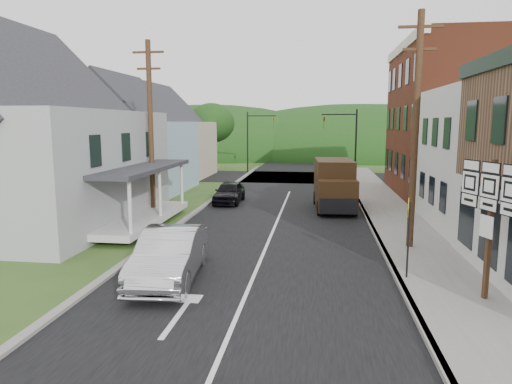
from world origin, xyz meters
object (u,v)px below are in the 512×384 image
at_px(silver_sedan, 170,256).
at_px(delivery_van, 334,185).
at_px(route_sign_cluster, 489,210).
at_px(warning_sign, 408,226).
at_px(dark_sedan, 229,193).

height_order(silver_sedan, delivery_van, delivery_van).
xyz_separation_m(route_sign_cluster, warning_sign, (-1.77, 1.51, -0.84)).
height_order(silver_sedan, dark_sedan, silver_sedan).
height_order(delivery_van, warning_sign, delivery_van).
height_order(dark_sedan, warning_sign, warning_sign).
height_order(silver_sedan, warning_sign, warning_sign).
bearing_deg(route_sign_cluster, delivery_van, 85.16).
bearing_deg(warning_sign, delivery_van, 110.83).
bearing_deg(delivery_van, silver_sedan, -117.00).
bearing_deg(dark_sedan, route_sign_cluster, -55.82).
bearing_deg(delivery_van, warning_sign, -84.66).
bearing_deg(silver_sedan, route_sign_cluster, -9.47).
xyz_separation_m(delivery_van, route_sign_cluster, (3.62, -13.32, 1.19)).
relative_size(silver_sedan, delivery_van, 0.94).
bearing_deg(delivery_van, route_sign_cluster, -78.35).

